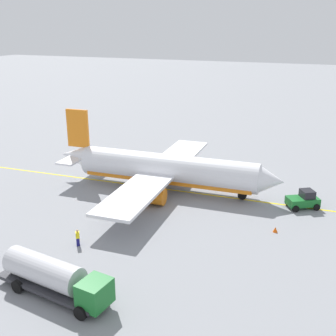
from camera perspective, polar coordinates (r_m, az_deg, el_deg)
The scene contains 7 objects.
ground_plane at distance 55.27m, azimuth 0.00°, elevation -2.94°, with size 400.00×400.00×0.00m, color gray.
airplane at distance 54.46m, azimuth -0.47°, elevation -0.22°, with size 30.80×30.37×9.82m.
fuel_tanker at distance 35.37m, azimuth -15.27°, elevation -14.07°, with size 10.73×3.95×3.15m.
pushback_tug at distance 52.08m, azimuth 17.96°, elevation -4.14°, with size 4.11×3.74×2.20m.
refueling_worker at distance 42.50m, azimuth -12.19°, elevation -9.26°, with size 0.60×0.63×1.71m.
safety_cone_nose at distance 45.68m, azimuth 14.40°, elevation -8.11°, with size 0.51×0.51×0.57m, color #F2590F.
taxi_line_marking at distance 55.27m, azimuth 0.00°, elevation -2.94°, with size 83.66×0.30×0.01m, color yellow.
Camera 1 is at (19.27, -47.52, 20.61)m, focal length 44.79 mm.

